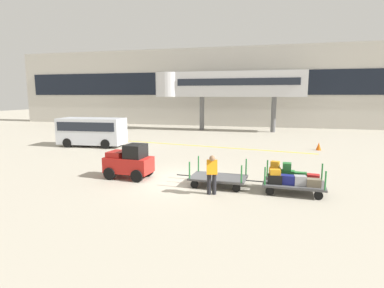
{
  "coord_description": "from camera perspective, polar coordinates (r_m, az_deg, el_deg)",
  "views": [
    {
      "loc": [
        4.04,
        -12.88,
        3.76
      ],
      "look_at": [
        0.46,
        1.28,
        1.46
      ],
      "focal_mm": 28.88,
      "sensor_mm": 36.0,
      "label": 1
    }
  ],
  "objects": [
    {
      "name": "baggage_tug",
      "position": [
        14.4,
        -11.51,
        -3.28
      ],
      "size": [
        2.16,
        1.34,
        1.58
      ],
      "color": "red",
      "rests_on": "ground_plane"
    },
    {
      "name": "ground_plane",
      "position": [
        14.02,
        -3.14,
        -6.61
      ],
      "size": [
        120.0,
        120.0,
        0.0
      ],
      "primitive_type": "plane",
      "color": "#A8A08E"
    },
    {
      "name": "jet_bridge",
      "position": [
        33.29,
        5.46,
        10.82
      ],
      "size": [
        15.8,
        3.0,
        6.21
      ],
      "color": "silver",
      "rests_on": "ground_plane"
    },
    {
      "name": "baggage_cart_lead",
      "position": [
        13.03,
        4.85,
        -6.26
      ],
      "size": [
        3.04,
        1.54,
        1.1
      ],
      "color": "#4C4C4F",
      "rests_on": "ground_plane"
    },
    {
      "name": "baggage_handler",
      "position": [
        11.74,
        3.69,
        -5.33
      ],
      "size": [
        0.48,
        0.5,
        1.56
      ],
      "color": "black",
      "rests_on": "ground_plane"
    },
    {
      "name": "terminal_building",
      "position": [
        39.09,
        8.38,
        10.33
      ],
      "size": [
        59.7,
        2.51,
        9.49
      ],
      "color": "#BCB7AD",
      "rests_on": "ground_plane"
    },
    {
      "name": "apron_lead_line",
      "position": [
        23.66,
        -1.26,
        -0.17
      ],
      "size": [
        18.79,
        3.2,
        0.01
      ],
      "primitive_type": "cube",
      "rotation": [
        0.0,
        0.0,
        -0.16
      ],
      "color": "yellow",
      "rests_on": "ground_plane"
    },
    {
      "name": "safety_cone_near",
      "position": [
        23.11,
        22.36,
        -0.39
      ],
      "size": [
        0.36,
        0.36,
        0.55
      ],
      "primitive_type": "cone",
      "color": "#EA590F",
      "rests_on": "ground_plane"
    },
    {
      "name": "baggage_cart_middle",
      "position": [
        12.7,
        17.82,
        -6.2
      ],
      "size": [
        3.04,
        1.54,
        1.14
      ],
      "color": "#4C4C4F",
      "rests_on": "ground_plane"
    },
    {
      "name": "shuttle_van",
      "position": [
        24.13,
        -18.02,
        2.52
      ],
      "size": [
        4.91,
        2.22,
        2.1
      ],
      "color": "silver",
      "rests_on": "ground_plane"
    }
  ]
}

